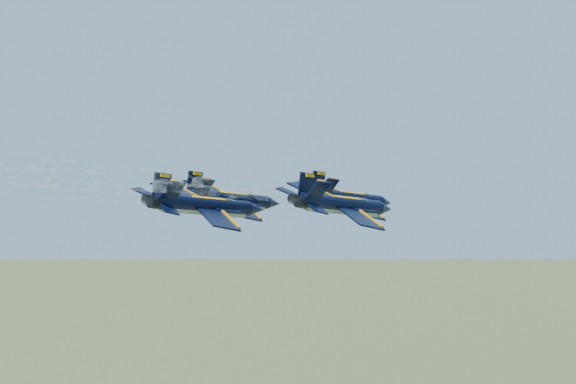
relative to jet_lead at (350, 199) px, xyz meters
The scene contains 4 objects.
jet_lead is the anchor object (origin of this frame).
jet_left 14.35m from the jet_lead, 145.61° to the right, with size 11.56×16.53×5.25m.
jet_right 14.84m from the jet_lead, 68.41° to the right, with size 11.56×16.53×5.25m.
jet_slot 22.57m from the jet_lead, 106.79° to the right, with size 11.56×16.53×5.25m.
Camera 1 is at (45.39, -88.49, 110.36)m, focal length 55.00 mm.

